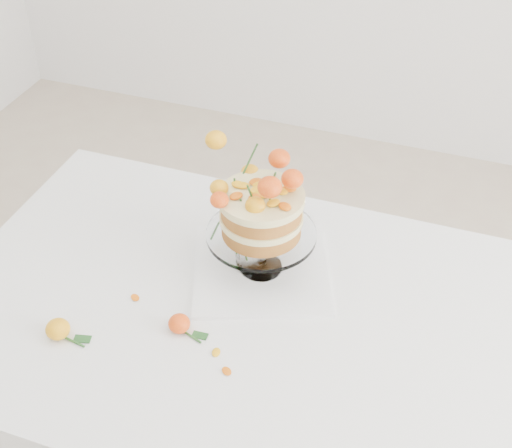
{
  "coord_description": "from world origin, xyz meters",
  "views": [
    {
      "loc": [
        0.4,
        -1.06,
        1.94
      ],
      "look_at": [
        -0.03,
        0.14,
        0.9
      ],
      "focal_mm": 50.0,
      "sensor_mm": 36.0,
      "label": 1
    }
  ],
  "objects": [
    {
      "name": "cake_stand",
      "position": [
        -0.01,
        0.14,
        0.92
      ],
      "size": [
        0.26,
        0.26,
        0.23
      ],
      "rotation": [
        0.0,
        0.0,
        0.42
      ],
      "color": "white",
      "rests_on": "napkin"
    },
    {
      "name": "napkin",
      "position": [
        -0.01,
        0.14,
        0.76
      ],
      "size": [
        0.42,
        0.42,
        0.01
      ],
      "primitive_type": "cube",
      "rotation": [
        0.0,
        0.0,
        0.37
      ],
      "color": "white",
      "rests_on": "table"
    },
    {
      "name": "stray_petal_d",
      "position": [
        -0.26,
        -0.05,
        0.76
      ],
      "size": [
        0.03,
        0.02,
        0.0
      ],
      "primitive_type": "ellipsoid",
      "color": "#F3A80F",
      "rests_on": "table"
    },
    {
      "name": "loose_rose_far",
      "position": [
        -0.12,
        -0.11,
        0.78
      ],
      "size": [
        0.09,
        0.05,
        0.04
      ],
      "rotation": [
        0.0,
        0.0,
        -0.34
      ],
      "color": "red",
      "rests_on": "table"
    },
    {
      "name": "stray_petal_a",
      "position": [
        -0.12,
        -0.1,
        0.76
      ],
      "size": [
        0.03,
        0.02,
        0.0
      ],
      "primitive_type": "ellipsoid",
      "color": "#F3A80F",
      "rests_on": "table"
    },
    {
      "name": "loose_rose_near",
      "position": [
        -0.36,
        -0.21,
        0.78
      ],
      "size": [
        0.1,
        0.05,
        0.05
      ],
      "rotation": [
        0.0,
        0.0,
        -0.16
      ],
      "color": "#F8A415",
      "rests_on": "table"
    },
    {
      "name": "stray_petal_b",
      "position": [
        -0.02,
        -0.14,
        0.76
      ],
      "size": [
        0.03,
        0.02,
        0.0
      ],
      "primitive_type": "ellipsoid",
      "color": "#F3A80F",
      "rests_on": "table"
    },
    {
      "name": "stray_petal_c",
      "position": [
        0.02,
        -0.18,
        0.76
      ],
      "size": [
        0.03,
        0.02,
        0.0
      ],
      "primitive_type": "ellipsoid",
      "color": "#F3A80F",
      "rests_on": "table"
    },
    {
      "name": "table",
      "position": [
        0.0,
        0.0,
        0.67
      ],
      "size": [
        1.43,
        0.93,
        0.76
      ],
      "color": "tan",
      "rests_on": "ground"
    },
    {
      "name": "rose_vase",
      "position": [
        -0.04,
        0.14,
        0.97
      ],
      "size": [
        0.32,
        0.32,
        0.37
      ],
      "rotation": [
        0.0,
        0.0,
        -0.42
      ],
      "color": "white",
      "rests_on": "table"
    }
  ]
}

